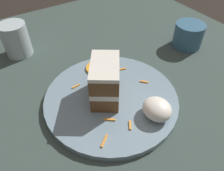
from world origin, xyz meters
The scene contains 9 objects.
ground_plane centered at (0.00, 0.00, 0.00)m, with size 6.00×6.00×0.00m, color black.
dining_table centered at (0.00, 0.00, 0.01)m, with size 1.14×1.05×0.02m, color #384742.
plate centered at (-0.02, 0.00, 0.03)m, with size 0.30×0.30×0.01m, color gray.
cake_slice centered at (-0.03, -0.01, 0.08)m, with size 0.11×0.10×0.09m.
cream_dollop centered at (0.08, 0.05, 0.06)m, with size 0.06×0.06×0.04m, color white.
orange_garnish centered at (-0.12, 0.02, 0.04)m, with size 0.06×0.06×0.01m, color orange.
carrot_shreds_scatter centered at (0.00, 0.00, 0.04)m, with size 0.21×0.19×0.00m.
drinking_glass centered at (-0.32, -0.12, 0.06)m, with size 0.07×0.07×0.09m.
coffee_mug centered at (-0.09, 0.31, 0.06)m, with size 0.08×0.08×0.07m.
Camera 1 is at (0.27, -0.18, 0.39)m, focal length 35.00 mm.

